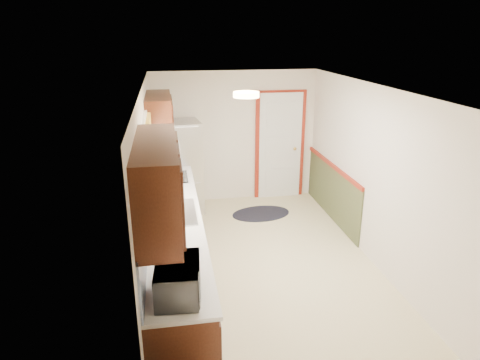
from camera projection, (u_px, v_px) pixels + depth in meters
name	position (u px, v px, depth m)	size (l,w,h in m)	color
room_shell	(266.00, 182.00, 5.54)	(3.20, 5.20, 2.52)	beige
kitchen_run	(171.00, 226.00, 5.20)	(0.63, 4.00, 2.20)	#3D1A0D
back_wall_trim	(291.00, 155.00, 7.86)	(1.12, 2.30, 2.08)	maroon
ceiling_fixture	(246.00, 95.00, 4.92)	(0.30, 0.30, 0.06)	#FFD88C
microwave	(178.00, 276.00, 3.56)	(0.55, 0.30, 0.37)	white
refrigerator	(181.00, 167.00, 7.41)	(0.75, 0.72, 1.62)	#B7B7BC
rug	(261.00, 214.00, 7.53)	(1.03, 0.66, 0.01)	black
cooktop	(172.00, 177.00, 6.49)	(0.47, 0.56, 0.02)	black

